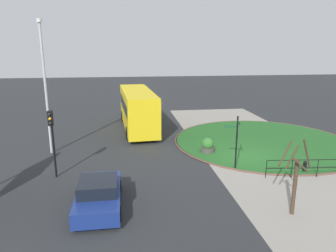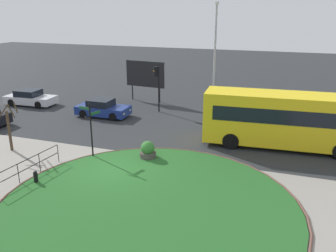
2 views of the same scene
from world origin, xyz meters
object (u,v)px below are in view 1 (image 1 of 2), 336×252
at_px(signpost_directional, 236,139).
at_px(lamppost_tall, 45,85).
at_px(traffic_light_near, 52,129).
at_px(bollard_foreground, 305,166).
at_px(bus_yellow, 138,109).
at_px(car_far_lane, 99,194).
at_px(planter_near_signpost, 208,146).
at_px(street_tree_bare, 295,179).

distance_m(signpost_directional, lamppost_tall, 12.51).
height_order(signpost_directional, traffic_light_near, traffic_light_near).
xyz_separation_m(signpost_directional, traffic_light_near, (0.20, 10.11, 0.85)).
relative_size(bollard_foreground, bus_yellow, 0.07).
relative_size(signpost_directional, bus_yellow, 0.32).
distance_m(bollard_foreground, bus_yellow, 14.53).
distance_m(bollard_foreground, car_far_lane, 11.63).
bearing_deg(car_far_lane, traffic_light_near, 35.06).
distance_m(car_far_lane, traffic_light_near, 4.98).
relative_size(signpost_directional, car_far_lane, 0.76).
height_order(lamppost_tall, planter_near_signpost, lamppost_tall).
bearing_deg(bus_yellow, car_far_lane, 166.76).
height_order(car_far_lane, planter_near_signpost, car_far_lane).
distance_m(car_far_lane, planter_near_signpost, 9.40).
height_order(car_far_lane, lamppost_tall, lamppost_tall).
xyz_separation_m(signpost_directional, street_tree_bare, (-5.15, -0.72, -0.26)).
distance_m(car_far_lane, street_tree_bare, 8.44).
height_order(bollard_foreground, car_far_lane, car_far_lane).
height_order(traffic_light_near, lamppost_tall, lamppost_tall).
xyz_separation_m(bus_yellow, lamppost_tall, (-5.77, 6.11, 2.83)).
bearing_deg(traffic_light_near, car_far_lane, 31.86).
bearing_deg(lamppost_tall, traffic_light_near, -164.94).
bearing_deg(bus_yellow, traffic_light_near, 150.43).
bearing_deg(planter_near_signpost, bollard_foreground, -131.03).
bearing_deg(street_tree_bare, signpost_directional, 7.91).
relative_size(car_far_lane, traffic_light_near, 1.12).
relative_size(bollard_foreground, planter_near_signpost, 0.65).
height_order(bollard_foreground, traffic_light_near, traffic_light_near).
bearing_deg(traffic_light_near, signpost_directional, 85.21).
distance_m(car_far_lane, lamppost_tall, 9.79).
relative_size(car_far_lane, street_tree_bare, 1.20).
bearing_deg(signpost_directional, street_tree_bare, -172.09).
bearing_deg(signpost_directional, bollard_foreground, -103.24).
height_order(bus_yellow, car_far_lane, bus_yellow).
bearing_deg(car_far_lane, bollard_foreground, -77.72).
relative_size(bus_yellow, planter_near_signpost, 9.31).
bearing_deg(bus_yellow, signpost_directional, -157.24).
bearing_deg(street_tree_bare, traffic_light_near, 63.69).
distance_m(lamppost_tall, planter_near_signpost, 11.40).
distance_m(bollard_foreground, street_tree_bare, 5.43).
relative_size(bollard_foreground, traffic_light_near, 0.18).
relative_size(car_far_lane, planter_near_signpost, 3.96).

